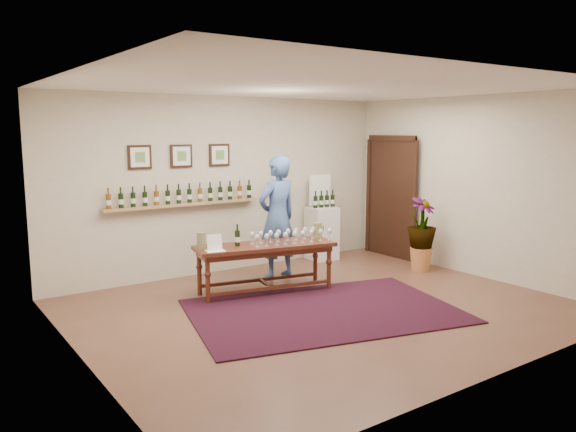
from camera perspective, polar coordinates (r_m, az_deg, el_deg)
ground at (r=7.33m, az=3.64°, el=-9.32°), size 6.00×6.00×0.00m
room_shell at (r=9.82m, az=6.57°, el=1.94°), size 6.00×6.00×6.00m
rug at (r=7.19m, az=3.64°, el=-9.59°), size 3.73×2.94×0.02m
tasting_table at (r=7.86m, az=-2.34°, el=-3.60°), size 2.04×1.02×0.69m
table_glasses at (r=7.94m, az=-0.16°, el=-2.05°), size 1.32×0.51×0.18m
table_bottles at (r=7.76m, az=-5.31°, el=-1.79°), size 0.32×0.20×0.33m
pitcher_left at (r=7.59m, az=-8.80°, el=-2.48°), size 0.16×0.16×0.22m
pitcher_right at (r=8.27m, az=3.04°, el=-1.45°), size 0.18×0.18×0.23m
menu_card at (r=7.44m, az=-7.49°, el=-2.69°), size 0.27×0.22×0.22m
display_pedestal at (r=9.94m, az=3.43°, el=-1.77°), size 0.50×0.50×0.93m
pedestal_bottles at (r=9.86m, az=3.69°, el=1.85°), size 0.34×0.12×0.33m
info_sign at (r=9.94m, az=3.26°, el=2.67°), size 0.43×0.06×0.60m
potted_plant at (r=9.32m, az=13.43°, el=-1.79°), size 0.66×0.66×1.04m
person at (r=8.59m, az=-1.08°, el=-0.15°), size 0.73×0.52×1.89m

